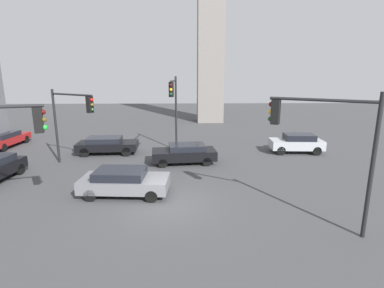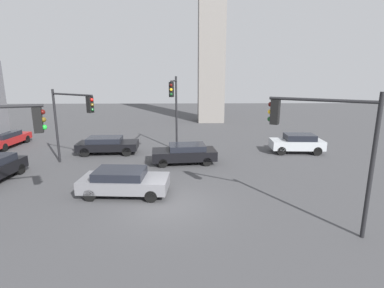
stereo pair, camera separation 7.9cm
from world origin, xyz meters
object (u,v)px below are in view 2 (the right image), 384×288
at_px(traffic_light_2, 174,101).
at_px(car_1, 5,139).
at_px(car_2, 124,181).
at_px(car_3, 185,153).
at_px(traffic_light_0, 322,133).
at_px(traffic_light_3, 72,113).
at_px(car_0, 297,143).
at_px(car_4, 107,144).

relative_size(traffic_light_2, car_1, 1.24).
relative_size(traffic_light_2, car_2, 1.30).
height_order(car_1, car_3, car_3).
xyz_separation_m(traffic_light_0, car_3, (-5.23, 8.90, -3.13)).
height_order(traffic_light_3, car_0, traffic_light_3).
xyz_separation_m(car_3, car_4, (-6.01, 2.72, 0.00)).
bearing_deg(traffic_light_0, car_1, -2.53).
distance_m(traffic_light_2, car_0, 10.15).
distance_m(traffic_light_0, car_2, 9.55).
height_order(traffic_light_0, car_1, traffic_light_0).
bearing_deg(car_1, traffic_light_0, -121.02).
bearing_deg(car_2, car_0, 37.93).
bearing_deg(car_4, traffic_light_2, -7.96).
relative_size(car_0, car_3, 0.90).
distance_m(car_0, car_1, 24.21).
bearing_deg(car_3, car_1, -24.11).
height_order(traffic_light_0, car_2, traffic_light_0).
relative_size(traffic_light_0, car_0, 1.34).
distance_m(car_2, car_4, 8.68).
bearing_deg(car_1, car_3, -105.19).
xyz_separation_m(car_1, car_2, (12.14, -10.59, 0.01)).
relative_size(car_0, car_4, 0.88).
bearing_deg(car_4, car_2, -72.89).
xyz_separation_m(traffic_light_2, traffic_light_3, (-6.51, -2.74, -0.52)).
bearing_deg(car_0, car_2, 37.32).
relative_size(traffic_light_0, car_3, 1.21).
bearing_deg(car_4, traffic_light_0, -48.33).
bearing_deg(traffic_light_0, traffic_light_2, -29.82).
bearing_deg(car_3, car_2, 54.77).
bearing_deg(car_2, traffic_light_0, -18.44).
distance_m(traffic_light_2, car_2, 8.72).
bearing_deg(car_0, traffic_light_3, 14.31).
bearing_deg(car_3, traffic_light_0, 114.89).
distance_m(traffic_light_0, traffic_light_2, 12.62).
bearing_deg(car_4, car_3, -26.73).
bearing_deg(car_2, car_3, 64.28).
height_order(car_0, car_4, car_0).
xyz_separation_m(car_1, car_3, (15.26, -5.13, 0.02)).
relative_size(traffic_light_2, car_4, 1.27).
bearing_deg(traffic_light_0, traffic_light_3, -1.93).
bearing_deg(car_4, car_1, 163.05).
bearing_deg(car_2, traffic_light_3, 134.10).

